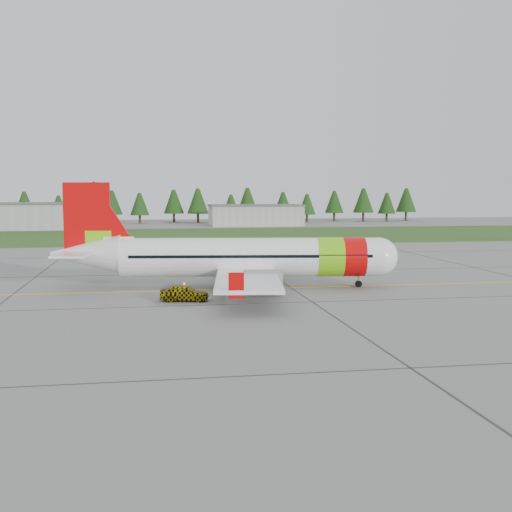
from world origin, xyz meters
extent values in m
plane|color=gray|center=(0.00, 0.00, 0.00)|extent=(320.00, 320.00, 0.00)
cylinder|color=white|center=(6.29, 8.77, 2.88)|extent=(24.45, 6.82, 3.63)
sphere|color=white|center=(18.28, 7.16, 2.88)|extent=(3.63, 3.63, 3.63)
cone|color=white|center=(-8.92, 10.82, 3.21)|extent=(6.94, 4.46, 3.63)
cube|color=black|center=(18.55, 7.13, 3.21)|extent=(1.80, 2.60, 0.52)
cylinder|color=#76DA10|center=(13.67, 7.78, 2.88)|extent=(2.89, 4.00, 3.71)
cylinder|color=#C90606|center=(15.88, 7.49, 2.88)|extent=(2.52, 3.95, 3.71)
cube|color=white|center=(5.83, 8.84, 1.86)|extent=(9.04, 30.18, 0.33)
cube|color=#C90606|center=(6.88, 23.62, 2.37)|extent=(1.13, 0.31, 1.86)
cube|color=#C90606|center=(2.94, -5.70, 2.37)|extent=(1.13, 0.31, 1.86)
cylinder|color=gray|center=(7.90, 13.72, 1.35)|extent=(3.58, 2.38, 1.95)
cylinder|color=gray|center=(6.53, 3.58, 1.35)|extent=(3.58, 2.38, 1.95)
cube|color=#C90606|center=(-8.74, 10.80, 6.33)|extent=(4.29, 0.90, 7.07)
cube|color=#76DA10|center=(-7.72, 10.66, 4.28)|extent=(2.45, 0.71, 2.23)
cube|color=white|center=(-9.38, 10.88, 3.44)|extent=(4.38, 11.00, 0.20)
cylinder|color=slate|center=(16.43, 7.41, 0.65)|extent=(0.17, 0.17, 1.30)
cylinder|color=black|center=(16.43, 7.41, 0.32)|extent=(0.66, 0.34, 0.63)
cylinder|color=slate|center=(5.26, 11.54, 0.88)|extent=(0.20, 0.20, 1.77)
cylinder|color=black|center=(4.89, 11.59, 0.48)|extent=(1.01, 0.54, 0.97)
cylinder|color=slate|center=(4.56, 6.38, 0.88)|extent=(0.20, 0.20, 1.77)
cylinder|color=black|center=(4.19, 6.43, 0.48)|extent=(1.01, 0.54, 0.97)
imported|color=yellow|center=(-0.31, 2.27, 2.00)|extent=(1.65, 1.84, 4.01)
cube|color=#30561E|center=(0.00, 82.00, 0.01)|extent=(320.00, 50.00, 0.03)
cube|color=gold|center=(0.00, 8.00, 0.01)|extent=(120.00, 0.25, 0.02)
cube|color=#A8A8A3|center=(-30.00, 110.00, 3.00)|extent=(32.00, 14.00, 6.00)
cube|color=#A8A8A3|center=(25.00, 118.00, 2.60)|extent=(24.00, 12.00, 5.20)
camera|label=1|loc=(-3.14, -50.31, 9.01)|focal=45.00mm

